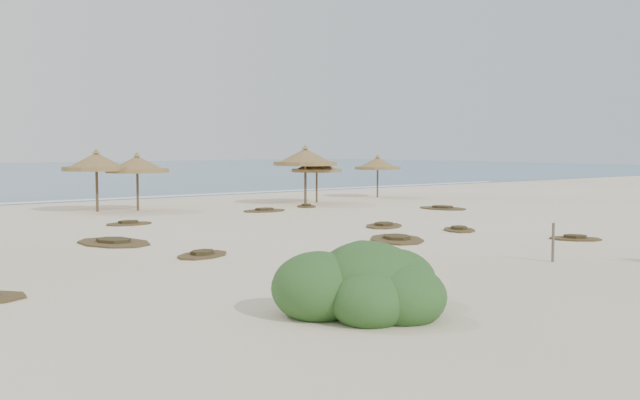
# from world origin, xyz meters

# --- Properties ---
(ground) EXTENTS (160.00, 160.00, 0.00)m
(ground) POSITION_xyz_m (0.00, 0.00, 0.00)
(ground) COLOR beige
(ground) RESTS_ON ground
(foam_line) EXTENTS (70.00, 0.60, 0.01)m
(foam_line) POSITION_xyz_m (0.00, 26.00, 0.00)
(foam_line) COLOR white
(foam_line) RESTS_ON ground
(palapa_2) EXTENTS (4.03, 4.03, 3.00)m
(palapa_2) POSITION_xyz_m (-2.21, 18.43, 2.33)
(palapa_2) COLOR brown
(palapa_2) RESTS_ON ground
(palapa_3) EXTENTS (3.42, 3.42, 2.83)m
(palapa_3) POSITION_xyz_m (-0.45, 17.81, 2.19)
(palapa_3) COLOR brown
(palapa_3) RESTS_ON ground
(palapa_4) EXTENTS (3.74, 3.74, 3.19)m
(palapa_4) POSITION_xyz_m (8.25, 16.06, 2.48)
(palapa_4) COLOR brown
(palapa_4) RESTS_ON ground
(palapa_5) EXTENTS (3.55, 3.55, 2.60)m
(palapa_5) POSITION_xyz_m (9.42, 16.61, 2.01)
(palapa_5) COLOR brown
(palapa_5) RESTS_ON ground
(palapa_6) EXTENTS (2.90, 2.90, 2.61)m
(palapa_6) POSITION_xyz_m (14.82, 17.66, 2.02)
(palapa_6) COLOR brown
(palapa_6) RESTS_ON ground
(fence_post_near) EXTENTS (0.09, 0.09, 1.05)m
(fence_post_near) POSITION_xyz_m (2.40, -3.43, 0.53)
(fence_post_near) COLOR #65594C
(fence_post_near) RESTS_ON ground
(bush) EXTENTS (3.48, 3.06, 1.56)m
(bush) POSITION_xyz_m (-5.41, -4.87, 0.51)
(bush) COLOR #386129
(bush) RESTS_ON ground
(scrub_1) EXTENTS (2.50, 3.29, 0.16)m
(scrub_1) POSITION_xyz_m (-5.70, 7.17, 0.05)
(scrub_1) COLOR brown
(scrub_1) RESTS_ON ground
(scrub_2) EXTENTS (2.13, 1.85, 0.16)m
(scrub_2) POSITION_xyz_m (-4.66, 3.12, 0.05)
(scrub_2) COLOR brown
(scrub_2) RESTS_ON ground
(scrub_3) EXTENTS (2.50, 2.34, 0.16)m
(scrub_3) POSITION_xyz_m (4.42, 5.56, 0.05)
(scrub_3) COLOR brown
(scrub_3) RESTS_ON ground
(scrub_4) EXTENTS (1.97, 2.08, 0.16)m
(scrub_4) POSITION_xyz_m (5.77, 2.92, 0.05)
(scrub_4) COLOR brown
(scrub_4) RESTS_ON ground
(scrub_5) EXTENTS (2.09, 2.79, 0.16)m
(scrub_5) POSITION_xyz_m (11.98, 9.60, 0.05)
(scrub_5) COLOR brown
(scrub_5) RESTS_ON ground
(scrub_7) EXTENTS (2.20, 1.46, 0.16)m
(scrub_7) POSITION_xyz_m (4.22, 13.81, 0.05)
(scrub_7) COLOR brown
(scrub_7) RESTS_ON ground
(scrub_9) EXTENTS (2.87, 3.18, 0.16)m
(scrub_9) POSITION_xyz_m (2.07, 2.31, 0.05)
(scrub_9) COLOR brown
(scrub_9) RESTS_ON ground
(scrub_10) EXTENTS (1.52, 1.74, 0.16)m
(scrub_10) POSITION_xyz_m (7.23, 14.56, 0.05)
(scrub_10) COLOR brown
(scrub_10) RESTS_ON ground
(scrub_11) EXTENTS (1.74, 2.10, 0.16)m
(scrub_11) POSITION_xyz_m (-3.83, -2.03, 0.05)
(scrub_11) COLOR brown
(scrub_11) RESTS_ON ground
(scrub_12) EXTENTS (1.92, 2.00, 0.16)m
(scrub_12) POSITION_xyz_m (6.93, -1.14, 0.05)
(scrub_12) COLOR brown
(scrub_12) RESTS_ON ground
(scrub_13) EXTENTS (1.92, 1.32, 0.16)m
(scrub_13) POSITION_xyz_m (-3.18, 12.18, 0.05)
(scrub_13) COLOR brown
(scrub_13) RESTS_ON ground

